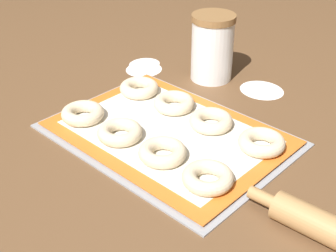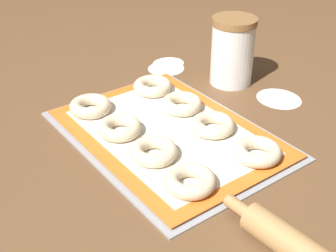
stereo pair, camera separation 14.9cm
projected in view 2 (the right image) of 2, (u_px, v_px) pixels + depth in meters
The scene contains 15 objects.
ground_plane at pixel (167, 133), 1.01m from camera, with size 2.80×2.80×0.00m, color brown.
baking_tray at pixel (168, 134), 0.99m from camera, with size 0.49×0.36×0.01m.
baking_mat at pixel (168, 132), 0.99m from camera, with size 0.47×0.34×0.00m.
bagel_front_far_left at pixel (90, 106), 1.05m from camera, with size 0.09×0.09×0.03m.
bagel_front_mid_left at pixel (119, 128), 0.98m from camera, with size 0.09×0.09×0.03m.
bagel_front_mid_right at pixel (154, 151), 0.90m from camera, with size 0.09×0.09×0.03m.
bagel_front_far_right at pixel (190, 181), 0.82m from camera, with size 0.09×0.09×0.03m.
bagel_back_far_left at pixel (153, 86), 1.14m from camera, with size 0.09×0.09×0.03m.
bagel_back_mid_left at pixel (182, 104), 1.06m from camera, with size 0.09×0.09×0.03m.
bagel_back_mid_right at pixel (213, 125), 0.99m from camera, with size 0.09×0.09×0.03m.
bagel_back_far_right at pixel (257, 152), 0.90m from camera, with size 0.09×0.09×0.03m.
flour_canister at pixel (232, 51), 1.17m from camera, with size 0.11×0.11×0.17m.
flour_patch_near at pixel (279, 98), 1.14m from camera, with size 0.11×0.10×0.00m.
flour_patch_far at pixel (168, 63), 1.32m from camera, with size 0.08×0.09×0.00m.
flour_patch_side at pixel (166, 68), 1.29m from camera, with size 0.10×0.10×0.00m.
Camera 2 is at (0.68, -0.51, 0.54)m, focal length 50.00 mm.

